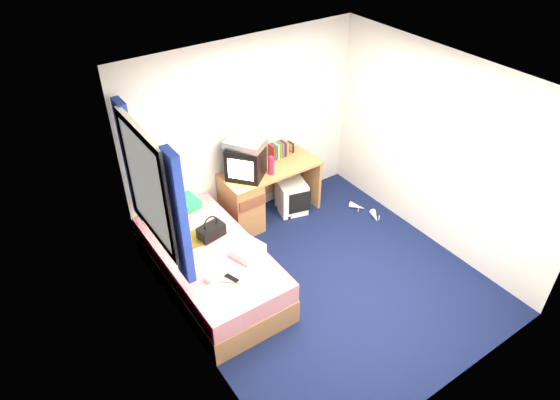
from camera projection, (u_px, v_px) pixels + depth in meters
ground at (326, 281)px, 5.78m from camera, size 3.40×3.40×0.00m
room_shell at (334, 176)px, 4.93m from camera, size 3.40×3.40×3.40m
bed at (211, 267)px, 5.58m from camera, size 1.01×2.00×0.54m
pillow at (177, 207)px, 5.96m from camera, size 0.54×0.38×0.11m
desk at (252, 197)px, 6.45m from camera, size 1.30×0.55×0.75m
storage_cube at (292, 197)px, 6.76m from camera, size 0.44×0.44×0.45m
crt_tv at (246, 162)px, 6.10m from camera, size 0.57×0.57×0.42m
vcr at (245, 143)px, 5.95m from camera, size 0.53×0.57×0.09m
book_row at (279, 150)px, 6.55m from camera, size 0.24×0.13×0.20m
picture_frame at (291, 147)px, 6.68m from camera, size 0.03×0.12×0.14m
pink_water_bottle at (271, 166)px, 6.20m from camera, size 0.08×0.08×0.23m
aerosol_can at (263, 161)px, 6.31m from camera, size 0.06×0.06×0.20m
handbag at (211, 231)px, 5.55m from camera, size 0.32×0.21×0.28m
towel at (248, 250)px, 5.33m from camera, size 0.37×0.34×0.10m
magazine at (195, 239)px, 5.55m from camera, size 0.23×0.29×0.01m
water_bottle at (212, 274)px, 5.06m from camera, size 0.21×0.16×0.07m
colour_swatch_fan at (231, 281)px, 5.02m from camera, size 0.20×0.20×0.01m
remote_control at (232, 278)px, 5.04m from camera, size 0.10×0.17×0.02m
window_assembly at (151, 187)px, 4.84m from camera, size 0.11×1.42×1.40m
white_heels at (366, 211)px, 6.80m from camera, size 0.23×0.54×0.09m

